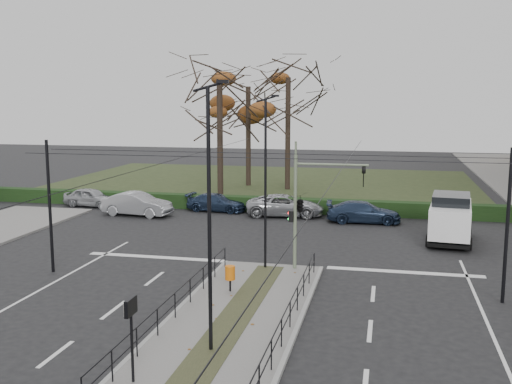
# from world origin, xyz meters

# --- Properties ---
(ground) EXTENTS (140.00, 140.00, 0.00)m
(ground) POSITION_xyz_m (0.00, 0.00, 0.00)
(ground) COLOR black
(ground) RESTS_ON ground
(median_island) EXTENTS (4.40, 15.00, 0.14)m
(median_island) POSITION_xyz_m (0.00, -2.50, 0.07)
(median_island) COLOR #62605D
(median_island) RESTS_ON ground
(park) EXTENTS (38.00, 26.00, 0.10)m
(park) POSITION_xyz_m (-6.00, 32.00, 0.05)
(park) COLOR #253018
(park) RESTS_ON ground
(hedge) EXTENTS (38.00, 1.00, 1.00)m
(hedge) POSITION_xyz_m (-6.00, 18.60, 0.50)
(hedge) COLOR black
(hedge) RESTS_ON ground
(median_railing) EXTENTS (4.14, 13.24, 0.92)m
(median_railing) POSITION_xyz_m (0.00, -2.60, 0.98)
(median_railing) COLOR black
(median_railing) RESTS_ON median_island
(catenary) EXTENTS (20.00, 34.00, 6.00)m
(catenary) POSITION_xyz_m (0.00, 1.62, 3.42)
(catenary) COLOR black
(catenary) RESTS_ON ground
(traffic_light) EXTENTS (3.53, 2.03, 5.19)m
(traffic_light) POSITION_xyz_m (1.41, 4.50, 3.16)
(traffic_light) COLOR slate
(traffic_light) RESTS_ON median_island
(litter_bin) EXTENTS (0.41, 0.41, 1.04)m
(litter_bin) POSITION_xyz_m (-0.92, 0.67, 0.88)
(litter_bin) COLOR black
(litter_bin) RESTS_ON median_island
(info_panel) EXTENTS (0.14, 0.62, 2.37)m
(info_panel) POSITION_xyz_m (-1.51, -7.43, 2.00)
(info_panel) COLOR black
(info_panel) RESTS_ON median_island
(streetlamp_median_near) EXTENTS (0.68, 0.14, 8.18)m
(streetlamp_median_near) POSITION_xyz_m (-0.01, -4.95, 4.30)
(streetlamp_median_near) COLOR black
(streetlamp_median_near) RESTS_ON median_island
(streetlamp_median_far) EXTENTS (0.65, 0.13, 7.82)m
(streetlamp_median_far) POSITION_xyz_m (-0.21, 4.31, 4.11)
(streetlamp_median_far) COLOR black
(streetlamp_median_far) RESTS_ON median_island
(parked_car_first) EXTENTS (4.16, 2.01, 1.37)m
(parked_car_first) POSITION_xyz_m (-15.94, 17.65, 0.68)
(parked_car_first) COLOR #9C9EA3
(parked_car_first) RESTS_ON ground
(parked_car_second) EXTENTS (4.87, 2.11, 1.56)m
(parked_car_second) POSITION_xyz_m (-11.27, 15.21, 0.78)
(parked_car_second) COLOR #9C9EA3
(parked_car_second) RESTS_ON ground
(parked_car_third) EXTENTS (4.35, 2.10, 1.22)m
(parked_car_third) POSITION_xyz_m (-6.50, 17.89, 0.61)
(parked_car_third) COLOR #1D2C45
(parked_car_third) RESTS_ON ground
(parked_car_fourth) EXTENTS (5.40, 2.92, 1.44)m
(parked_car_fourth) POSITION_xyz_m (-1.51, 17.21, 0.72)
(parked_car_fourth) COLOR #9C9EA3
(parked_car_fourth) RESTS_ON ground
(white_van) EXTENTS (2.74, 5.28, 2.64)m
(white_van) POSITION_xyz_m (8.55, 12.01, 1.37)
(white_van) COLOR white
(white_van) RESTS_ON ground
(rust_tree) EXTENTS (7.73, 7.73, 11.49)m
(rust_tree) POSITION_xyz_m (-7.06, 30.05, 8.82)
(rust_tree) COLOR black
(rust_tree) RESTS_ON park
(bare_tree_center) EXTENTS (8.26, 8.26, 12.55)m
(bare_tree_center) POSITION_xyz_m (-3.26, 28.52, 8.86)
(bare_tree_center) COLOR black
(bare_tree_center) RESTS_ON park
(bare_tree_near) EXTENTS (7.10, 7.10, 11.93)m
(bare_tree_near) POSITION_xyz_m (-7.12, 21.09, 8.42)
(bare_tree_near) COLOR black
(bare_tree_near) RESTS_ON park
(parked_car_fifth) EXTENTS (4.76, 2.19, 1.35)m
(parked_car_fifth) POSITION_xyz_m (3.70, 16.17, 0.67)
(parked_car_fifth) COLOR #1D2C45
(parked_car_fifth) RESTS_ON ground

